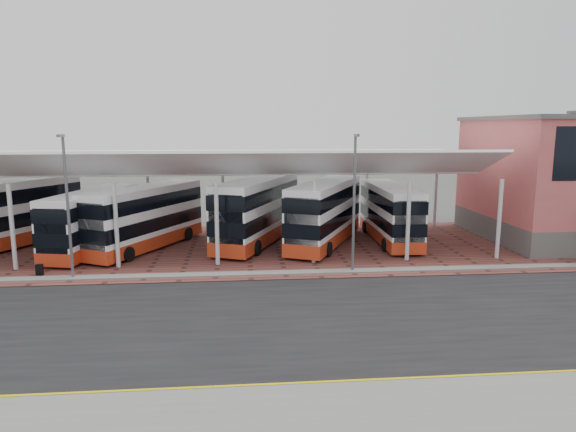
% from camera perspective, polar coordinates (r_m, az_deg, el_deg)
% --- Properties ---
extents(ground, '(140.00, 140.00, 0.00)m').
position_cam_1_polar(ground, '(24.47, 5.70, -10.41)').
color(ground, '#484A45').
extents(road, '(120.00, 14.00, 0.02)m').
position_cam_1_polar(road, '(23.55, 6.16, -11.22)').
color(road, black).
rests_on(road, ground).
extents(forecourt, '(72.00, 16.00, 0.06)m').
position_cam_1_polar(forecourt, '(37.08, 4.98, -3.30)').
color(forecourt, brown).
rests_on(forecourt, ground).
extents(sidewalk, '(120.00, 4.00, 0.14)m').
position_cam_1_polar(sidewalk, '(16.53, 11.94, -20.88)').
color(sidewalk, slate).
rests_on(sidewalk, ground).
extents(north_kerb, '(120.00, 0.80, 0.14)m').
position_cam_1_polar(north_kerb, '(30.26, 3.49, -6.24)').
color(north_kerb, slate).
rests_on(north_kerb, ground).
extents(yellow_line_near, '(120.00, 0.12, 0.01)m').
position_cam_1_polar(yellow_line_near, '(18.22, 10.02, -17.88)').
color(yellow_line_near, yellow).
rests_on(yellow_line_near, road).
extents(yellow_line_far, '(120.00, 0.12, 0.01)m').
position_cam_1_polar(yellow_line_far, '(18.48, 9.76, -17.46)').
color(yellow_line_far, yellow).
rests_on(yellow_line_far, road).
extents(canopy, '(37.00, 11.63, 7.07)m').
position_cam_1_polar(canopy, '(36.60, -7.63, 5.62)').
color(canopy, silver).
rests_on(canopy, ground).
extents(lamp_west, '(0.16, 0.90, 8.07)m').
position_cam_1_polar(lamp_west, '(30.63, -23.31, 1.37)').
color(lamp_west, '#5A5B61').
rests_on(lamp_west, ground).
extents(lamp_east, '(0.16, 0.90, 8.07)m').
position_cam_1_polar(lamp_east, '(29.79, 7.37, 1.88)').
color(lamp_east, '#5A5B61').
rests_on(lamp_east, ground).
extents(bus_0, '(7.38, 11.37, 4.69)m').
position_cam_1_polar(bus_0, '(40.90, -28.72, 0.12)').
color(bus_0, white).
rests_on(bus_0, forecourt).
extents(bus_1, '(4.30, 10.22, 4.11)m').
position_cam_1_polar(bus_1, '(37.44, -20.97, -0.56)').
color(bus_1, white).
rests_on(bus_1, forecourt).
extents(bus_2, '(7.02, 10.49, 4.35)m').
position_cam_1_polar(bus_2, '(36.91, -15.58, -0.22)').
color(bus_2, white).
rests_on(bus_2, forecourt).
extents(bus_3, '(6.82, 11.59, 4.72)m').
position_cam_1_polar(bus_3, '(37.42, -3.39, 0.55)').
color(bus_3, white).
rests_on(bus_3, forecourt).
extents(bus_4, '(7.00, 11.03, 4.54)m').
position_cam_1_polar(bus_4, '(37.02, 4.16, 0.29)').
color(bus_4, white).
rests_on(bus_4, forecourt).
extents(bus_5, '(2.72, 10.11, 4.14)m').
position_cam_1_polar(bus_5, '(38.66, 11.26, 0.25)').
color(bus_5, white).
rests_on(bus_5, forecourt).
extents(suitcase, '(0.37, 0.26, 0.63)m').
position_cam_1_polar(suitcase, '(32.84, -25.89, -5.39)').
color(suitcase, black).
rests_on(suitcase, forecourt).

